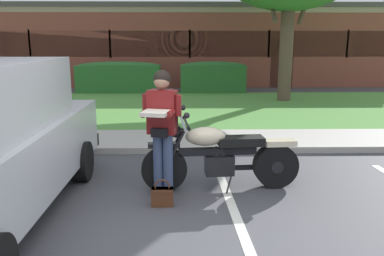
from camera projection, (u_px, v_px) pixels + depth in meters
ground_plane at (179, 235)px, 4.37m from camera, size 140.00×140.00×0.00m
curb_strip at (181, 149)px, 7.53m from camera, size 60.00×0.20×0.12m
concrete_walk at (182, 139)px, 8.37m from camera, size 60.00×1.50×0.08m
grass_lawn at (182, 108)px, 12.29m from camera, size 60.00×6.54×0.06m
stall_stripe_0 at (3, 228)px, 4.52m from camera, size 0.30×4.40×0.01m
stall_stripe_1 at (240, 226)px, 4.57m from camera, size 0.30×4.40×0.01m
motorcycle at (226, 156)px, 5.63m from camera, size 2.24×0.82×1.26m
rider_person at (162, 123)px, 5.32m from camera, size 0.53×0.63×1.70m
handbag at (162, 195)px, 5.11m from camera, size 0.28×0.13×0.36m
hedge_left at (119, 77)px, 15.60m from camera, size 3.24×0.90×1.24m
hedge_center_left at (213, 77)px, 15.67m from camera, size 2.52×0.90×1.24m
brick_building at (189, 44)px, 21.61m from camera, size 20.33×9.23×3.63m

